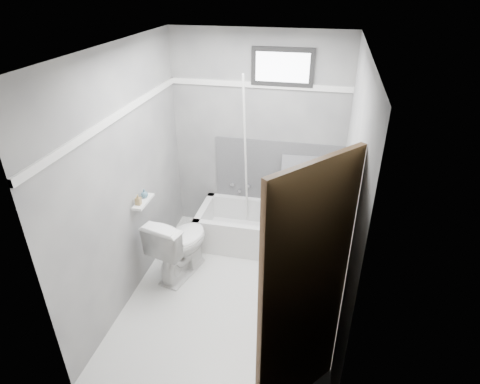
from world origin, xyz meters
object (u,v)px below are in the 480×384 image
(bathtub, at_px, (262,228))
(toilet, at_px, (180,244))
(office_chair, at_px, (293,202))
(door, at_px, (344,340))
(soap_bottle_b, at_px, (144,193))
(soap_bottle_a, at_px, (138,200))

(bathtub, relative_size, toilet, 2.02)
(office_chair, distance_m, door, 2.35)
(bathtub, height_order, soap_bottle_b, soap_bottle_b)
(door, distance_m, soap_bottle_b, 2.42)
(door, bearing_deg, soap_bottle_a, 145.26)
(bathtub, bearing_deg, office_chair, 8.24)
(toilet, height_order, soap_bottle_a, soap_bottle_a)
(soap_bottle_b, bearing_deg, soap_bottle_a, -90.00)
(bathtub, bearing_deg, soap_bottle_b, -145.59)
(toilet, distance_m, door, 2.29)
(bathtub, bearing_deg, toilet, -137.01)
(office_chair, height_order, toilet, office_chair)
(toilet, bearing_deg, soap_bottle_b, 20.33)
(office_chair, distance_m, soap_bottle_a, 1.74)
(bathtub, height_order, soap_bottle_a, soap_bottle_a)
(door, relative_size, soap_bottle_b, 21.93)
(door, distance_m, soap_bottle_a, 2.34)
(bathtub, relative_size, soap_bottle_b, 16.45)
(toilet, bearing_deg, office_chair, -130.87)
(office_chair, bearing_deg, soap_bottle_a, -151.73)
(office_chair, height_order, soap_bottle_b, office_chair)
(toilet, xyz_separation_m, soap_bottle_a, (-0.32, -0.17, 0.60))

